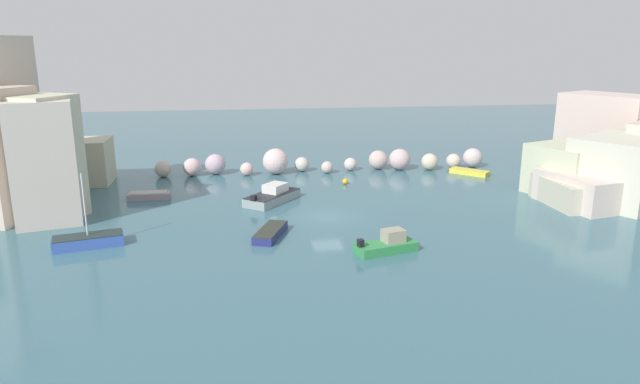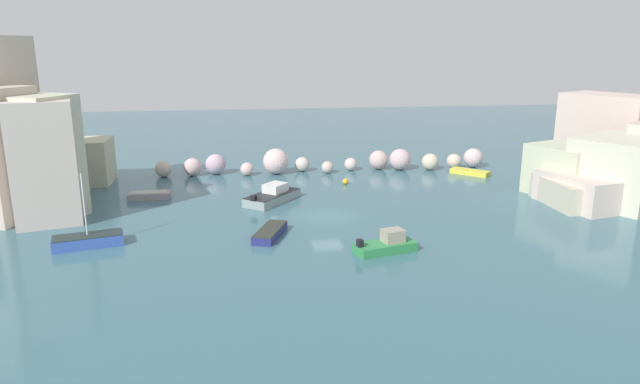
% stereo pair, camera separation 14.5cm
% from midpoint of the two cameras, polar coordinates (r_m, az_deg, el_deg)
% --- Properties ---
extents(cove_water, '(160.00, 160.00, 0.00)m').
position_cam_midpoint_polar(cove_water, '(46.68, 0.82, -2.47)').
color(cove_water, '#3A6472').
rests_on(cove_water, ground).
extents(cliff_headland_right, '(16.85, 19.96, 8.67)m').
position_cam_midpoint_polar(cliff_headland_right, '(60.39, 27.48, 2.81)').
color(cliff_headland_right, beige).
rests_on(cliff_headland_right, ground).
extents(rock_breakwater, '(36.47, 3.30, 2.77)m').
position_cam_midpoint_polar(rock_breakwater, '(62.72, 0.87, 3.01)').
color(rock_breakwater, beige).
rests_on(rock_breakwater, ground).
extents(channel_buoy, '(0.57, 0.57, 0.57)m').
position_cam_midpoint_polar(channel_buoy, '(57.33, 2.63, 1.07)').
color(channel_buoy, gold).
rests_on(channel_buoy, cove_water).
extents(moored_boat_0, '(4.47, 2.71, 1.51)m').
position_cam_midpoint_polar(moored_boat_0, '(39.10, 6.80, -5.25)').
color(moored_boat_0, '#2F8646').
rests_on(moored_boat_0, cove_water).
extents(moored_boat_1, '(4.93, 2.80, 5.23)m').
position_cam_midpoint_polar(moored_boat_1, '(42.99, -22.15, -4.51)').
color(moored_boat_1, '#3757B0').
rests_on(moored_boat_1, cove_water).
extents(moored_boat_2, '(3.87, 3.93, 0.52)m').
position_cam_midpoint_polar(moored_boat_2, '(63.66, 14.86, 1.94)').
color(moored_boat_2, yellow).
rests_on(moored_boat_2, cove_water).
extents(moored_boat_3, '(3.79, 1.53, 0.65)m').
position_cam_midpoint_polar(moored_boat_3, '(54.19, -16.67, -0.32)').
color(moored_boat_3, gray).
rests_on(moored_boat_3, cove_water).
extents(moored_boat_4, '(2.89, 4.58, 0.62)m').
position_cam_midpoint_polar(moored_boat_4, '(41.98, -4.93, -4.06)').
color(moored_boat_4, navy).
rests_on(moored_boat_4, cove_water).
extents(moored_boat_5, '(5.44, 5.93, 1.57)m').
position_cam_midpoint_polar(moored_boat_5, '(51.06, -4.68, -0.37)').
color(moored_boat_5, gray).
rests_on(moored_boat_5, cove_water).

